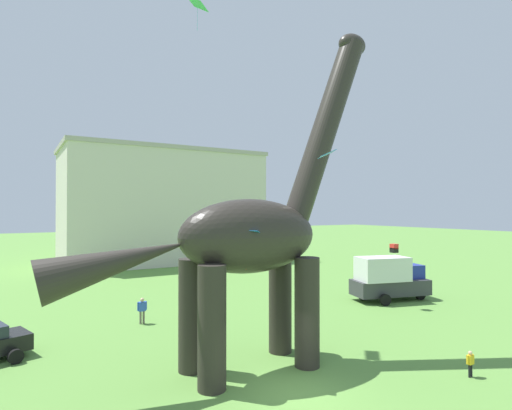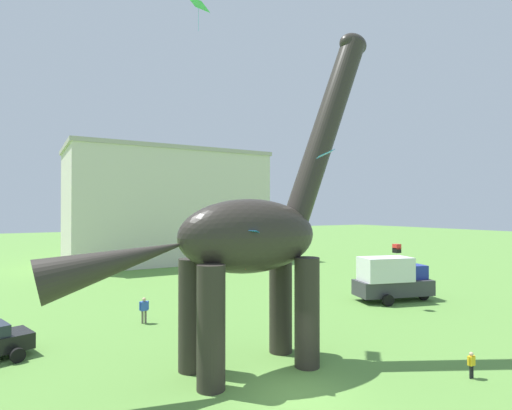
{
  "view_description": "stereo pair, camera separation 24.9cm",
  "coord_description": "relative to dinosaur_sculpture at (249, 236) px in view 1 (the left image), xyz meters",
  "views": [
    {
      "loc": [
        -8.7,
        -11.93,
        6.65
      ],
      "look_at": [
        0.28,
        3.23,
        6.84
      ],
      "focal_mm": 28.59,
      "sensor_mm": 36.0,
      "label": 1
    },
    {
      "loc": [
        -8.49,
        -12.06,
        6.65
      ],
      "look_at": [
        0.28,
        3.23,
        6.84
      ],
      "focal_mm": 28.59,
      "sensor_mm": 36.0,
      "label": 2
    }
  ],
  "objects": [
    {
      "name": "kite_apex",
      "position": [
        -0.54,
        -0.77,
        0.17
      ],
      "size": [
        1.52,
        1.56,
        1.59
      ],
      "color": "#287AE5"
    },
    {
      "name": "kite_far_left",
      "position": [
        0.4,
        -4.52,
        2.93
      ],
      "size": [
        0.81,
        0.89,
        0.24
      ],
      "color": "#287AE5"
    },
    {
      "name": "person_far_spectator",
      "position": [
        1.21,
        9.37,
        -4.58
      ],
      "size": [
        0.59,
        0.26,
        1.58
      ],
      "rotation": [
        0.0,
        0.0,
        0.78
      ],
      "color": "#2D3347",
      "rests_on": "ground_plane"
    },
    {
      "name": "kite_mid_right",
      "position": [
        13.64,
        4.1,
        -1.51
      ],
      "size": [
        0.44,
        0.44,
        0.59
      ],
      "color": "red"
    },
    {
      "name": "person_photographer",
      "position": [
        -2.02,
        8.97,
        -4.63
      ],
      "size": [
        0.56,
        0.25,
        1.5
      ],
      "rotation": [
        0.0,
        0.0,
        3.86
      ],
      "color": "#6B6056",
      "rests_on": "ground_plane"
    },
    {
      "name": "background_building_block",
      "position": [
        8.06,
        37.16,
        1.57
      ],
      "size": [
        24.37,
        13.5,
        14.21
      ],
      "color": "beige",
      "rests_on": "ground_plane"
    },
    {
      "name": "dinosaur_sculpture",
      "position": [
        0.0,
        0.0,
        0.0
      ],
      "size": [
        14.65,
        3.1,
        15.32
      ],
      "rotation": [
        0.0,
        0.0,
        -0.29
      ],
      "color": "#2D2823",
      "rests_on": "ground_plane"
    },
    {
      "name": "person_near_flyer",
      "position": [
        7.16,
        -5.22,
        -4.91
      ],
      "size": [
        0.39,
        0.17,
        1.03
      ],
      "rotation": [
        0.0,
        0.0,
        2.08
      ],
      "color": "black",
      "rests_on": "ground_plane"
    },
    {
      "name": "kite_mid_center",
      "position": [
        -0.22,
        5.07,
        11.93
      ],
      "size": [
        1.47,
        1.48,
        1.63
      ],
      "color": "green"
    },
    {
      "name": "parked_box_truck",
      "position": [
        15.2,
        5.9,
        -3.89
      ],
      "size": [
        5.96,
        3.52,
        3.2
      ],
      "rotation": [
        0.0,
        0.0,
        -0.27
      ],
      "color": "#38383D",
      "rests_on": "ground_plane"
    },
    {
      "name": "ground_plane",
      "position": [
        0.29,
        -2.89,
        -5.54
      ],
      "size": [
        240.0,
        240.0,
        0.0
      ],
      "primitive_type": "plane",
      "color": "#5B8E3D"
    }
  ]
}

